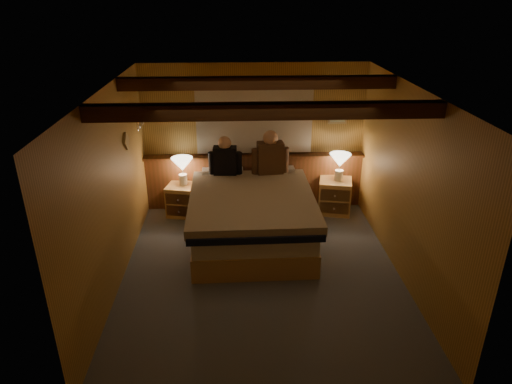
{
  "coord_description": "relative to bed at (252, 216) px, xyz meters",
  "views": [
    {
      "loc": [
        -0.31,
        -5.06,
        3.42
      ],
      "look_at": [
        -0.05,
        0.4,
        0.98
      ],
      "focal_mm": 32.0,
      "sensor_mm": 36.0,
      "label": 1
    }
  ],
  "objects": [
    {
      "name": "wall_left",
      "position": [
        -1.71,
        -0.86,
        0.8
      ],
      "size": [
        0.0,
        4.2,
        4.2
      ],
      "primitive_type": "plane",
      "rotation": [
        1.57,
        0.0,
        1.57
      ],
      "color": "#BB8F43",
      "rests_on": "floor"
    },
    {
      "name": "wall_back",
      "position": [
        0.09,
        1.24,
        0.8
      ],
      "size": [
        3.6,
        0.0,
        3.6
      ],
      "primitive_type": "plane",
      "rotation": [
        1.57,
        0.0,
        0.0
      ],
      "color": "#BB8F43",
      "rests_on": "floor"
    },
    {
      "name": "wall_front",
      "position": [
        0.09,
        -2.96,
        0.8
      ],
      "size": [
        3.6,
        0.0,
        3.6
      ],
      "primitive_type": "plane",
      "rotation": [
        -1.57,
        0.0,
        0.0
      ],
      "color": "#BB8F43",
      "rests_on": "floor"
    },
    {
      "name": "ceiling_beams",
      "position": [
        0.09,
        -0.71,
        1.91
      ],
      "size": [
        3.6,
        1.65,
        0.16
      ],
      "color": "#442711",
      "rests_on": "ceiling"
    },
    {
      "name": "coat_rail",
      "position": [
        -1.63,
        0.71,
        1.27
      ],
      "size": [
        0.05,
        0.55,
        0.24
      ],
      "color": "white",
      "rests_on": "wall_left"
    },
    {
      "name": "nightstand_left",
      "position": [
        -1.1,
        0.9,
        -0.14
      ],
      "size": [
        0.55,
        0.51,
        0.52
      ],
      "rotation": [
        0.0,
        0.0,
        -0.21
      ],
      "color": "tan",
      "rests_on": "floor"
    },
    {
      "name": "lamp_left",
      "position": [
        -1.07,
        0.95,
        0.44
      ],
      "size": [
        0.35,
        0.35,
        0.45
      ],
      "color": "white",
      "rests_on": "nightstand_left"
    },
    {
      "name": "person_left",
      "position": [
        -0.38,
        0.76,
        0.61
      ],
      "size": [
        0.52,
        0.23,
        0.64
      ],
      "rotation": [
        0.0,
        0.0,
        -0.06
      ],
      "color": "black",
      "rests_on": "bed"
    },
    {
      "name": "ceiling",
      "position": [
        0.09,
        -0.86,
        2.0
      ],
      "size": [
        4.2,
        4.2,
        0.0
      ],
      "primitive_type": "plane",
      "rotation": [
        3.14,
        0.0,
        0.0
      ],
      "color": "#BC8746",
      "rests_on": "wall_back"
    },
    {
      "name": "nightstand_right",
      "position": [
        1.41,
        0.88,
        -0.11
      ],
      "size": [
        0.6,
        0.56,
        0.57
      ],
      "rotation": [
        0.0,
        0.0,
        -0.21
      ],
      "color": "tan",
      "rests_on": "floor"
    },
    {
      "name": "framed_print",
      "position": [
        1.44,
        1.21,
        1.15
      ],
      "size": [
        0.3,
        0.04,
        0.25
      ],
      "color": "tan",
      "rests_on": "wall_back"
    },
    {
      "name": "bed",
      "position": [
        0.0,
        0.0,
        0.0
      ],
      "size": [
        1.77,
        2.27,
        0.77
      ],
      "rotation": [
        0.0,
        0.0,
        0.01
      ],
      "color": "tan",
      "rests_on": "floor"
    },
    {
      "name": "person_right",
      "position": [
        0.32,
        0.77,
        0.65
      ],
      "size": [
        0.59,
        0.27,
        0.72
      ],
      "rotation": [
        0.0,
        0.0,
        0.1
      ],
      "color": "#4E321F",
      "rests_on": "bed"
    },
    {
      "name": "floor",
      "position": [
        0.09,
        -0.86,
        -0.4
      ],
      "size": [
        4.2,
        4.2,
        0.0
      ],
      "primitive_type": "plane",
      "color": "#494D57",
      "rests_on": "ground"
    },
    {
      "name": "lamp_right",
      "position": [
        1.46,
        0.89,
        0.49
      ],
      "size": [
        0.34,
        0.34,
        0.45
      ],
      "color": "white",
      "rests_on": "nightstand_right"
    },
    {
      "name": "wall_right",
      "position": [
        1.89,
        -0.86,
        0.8
      ],
      "size": [
        0.0,
        4.2,
        4.2
      ],
      "primitive_type": "plane",
      "rotation": [
        1.57,
        0.0,
        -1.57
      ],
      "color": "#BB8F43",
      "rests_on": "floor"
    },
    {
      "name": "wainscot",
      "position": [
        0.09,
        1.17,
        0.09
      ],
      "size": [
        3.6,
        0.23,
        0.94
      ],
      "color": "brown",
      "rests_on": "wall_back"
    },
    {
      "name": "duffel_bag",
      "position": [
        -0.69,
        0.58,
        -0.26
      ],
      "size": [
        0.46,
        0.29,
        0.32
      ],
      "rotation": [
        0.0,
        0.0,
        0.04
      ],
      "color": "black",
      "rests_on": "floor"
    },
    {
      "name": "curtain_window",
      "position": [
        0.09,
        1.17,
        1.12
      ],
      "size": [
        2.18,
        0.09,
        1.11
      ],
      "color": "#442711",
      "rests_on": "wall_back"
    }
  ]
}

